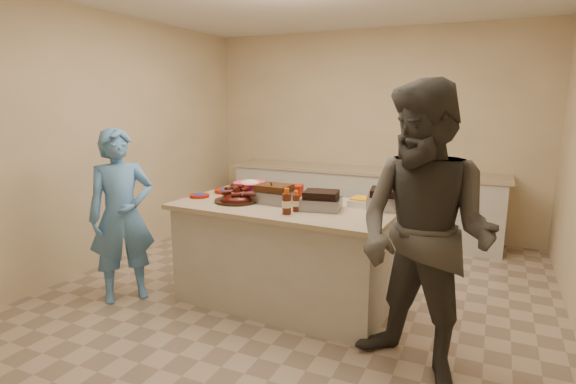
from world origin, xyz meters
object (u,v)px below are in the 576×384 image
at_px(roasting_pan, 385,209).
at_px(guest_blue, 128,297).
at_px(coleslaw_bowl, 250,195).
at_px(bbq_bottle_b, 287,214).
at_px(bbq_bottle_a, 296,211).
at_px(plastic_cup, 243,191).
at_px(mustard_bottle, 281,198).
at_px(guest_gray, 415,374).
at_px(rib_platter, 237,202).
at_px(island, 286,301).

height_order(roasting_pan, guest_blue, roasting_pan).
distance_m(coleslaw_bowl, bbq_bottle_b, 0.80).
xyz_separation_m(roasting_pan, bbq_bottle_a, (-0.64, -0.39, 0.00)).
relative_size(roasting_pan, bbq_bottle_b, 1.41).
height_order(bbq_bottle_a, plastic_cup, bbq_bottle_a).
xyz_separation_m(mustard_bottle, plastic_cup, (-0.48, 0.13, 0.00)).
bearing_deg(guest_gray, bbq_bottle_b, -173.29).
distance_m(rib_platter, roasting_pan, 1.29).
bearing_deg(guest_blue, mustard_bottle, -19.08).
relative_size(island, coleslaw_bowl, 6.03).
relative_size(island, guest_gray, 0.99).
distance_m(roasting_pan, coleslaw_bowl, 1.29).
height_order(bbq_bottle_a, guest_gray, bbq_bottle_a).
bearing_deg(coleslaw_bowl, mustard_bottle, 2.62).
bearing_deg(island, mustard_bottle, 127.55).
distance_m(roasting_pan, guest_gray, 1.30).
height_order(bbq_bottle_a, bbq_bottle_b, bbq_bottle_b).
xyz_separation_m(island, rib_platter, (-0.44, -0.09, 0.90)).
distance_m(bbq_bottle_a, bbq_bottle_b, 0.12).
height_order(rib_platter, guest_blue, rib_platter).
xyz_separation_m(coleslaw_bowl, guest_gray, (1.72, -0.84, -0.90)).
relative_size(bbq_bottle_a, bbq_bottle_b, 0.81).
height_order(mustard_bottle, guest_gray, mustard_bottle).
xyz_separation_m(bbq_bottle_b, guest_gray, (1.10, -0.34, -0.90)).
xyz_separation_m(roasting_pan, bbq_bottle_b, (-0.67, -0.50, -0.00)).
bearing_deg(guest_gray, rib_platter, -174.26).
height_order(bbq_bottle_b, guest_gray, bbq_bottle_b).
bearing_deg(plastic_cup, mustard_bottle, -15.42).
bearing_deg(coleslaw_bowl, roasting_pan, -0.25).
relative_size(bbq_bottle_a, guest_blue, 0.11).
distance_m(rib_platter, bbq_bottle_b, 0.63).
height_order(guest_blue, guest_gray, guest_gray).
bearing_deg(rib_platter, mustard_bottle, 46.61).
bearing_deg(bbq_bottle_a, bbq_bottle_b, -105.96).
xyz_separation_m(rib_platter, bbq_bottle_a, (0.62, -0.10, 0.00)).
height_order(plastic_cup, guest_gray, plastic_cup).
xyz_separation_m(bbq_bottle_a, guest_blue, (-1.54, -0.35, -0.90)).
bearing_deg(mustard_bottle, rib_platter, -133.39).
distance_m(island, roasting_pan, 1.24).
height_order(coleslaw_bowl, guest_gray, coleslaw_bowl).
bearing_deg(bbq_bottle_a, island, 133.93).
relative_size(guest_blue, guest_gray, 0.81).
bearing_deg(roasting_pan, rib_platter, -176.88).
bearing_deg(plastic_cup, guest_blue, -129.22).
xyz_separation_m(island, roasting_pan, (0.82, 0.20, 0.90)).
relative_size(coleslaw_bowl, bbq_bottle_a, 1.87).
relative_size(rib_platter, guest_gray, 0.21).
relative_size(coleslaw_bowl, bbq_bottle_b, 1.52).
relative_size(plastic_cup, guest_blue, 0.06).
distance_m(island, coleslaw_bowl, 1.03).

